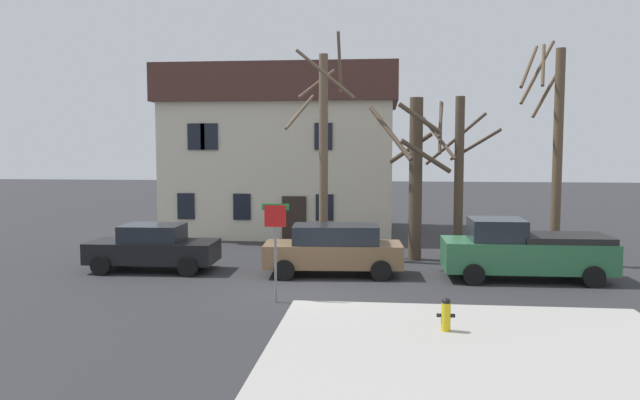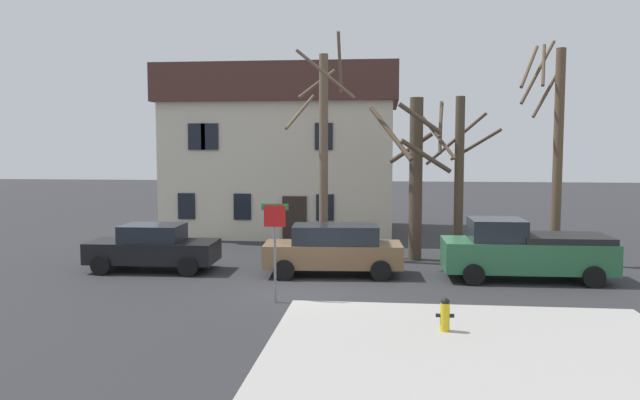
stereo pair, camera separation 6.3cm
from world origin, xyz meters
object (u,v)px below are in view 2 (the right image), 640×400
(tree_bare_near, at_px, (323,148))
(tree_bare_mid, at_px, (415,173))
(fire_hydrant, at_px, (445,314))
(car_black_sedan, at_px, (153,247))
(pickup_truck_green, at_px, (524,251))
(tree_bare_far, at_px, (457,170))
(street_sign_pole, at_px, (275,234))
(tree_bare_end, at_px, (555,146))
(car_brown_wagon, at_px, (334,249))
(building_main, at_px, (286,150))

(tree_bare_near, xyz_separation_m, tree_bare_mid, (3.51, -0.05, -0.96))
(tree_bare_near, bearing_deg, fire_hydrant, -68.69)
(car_black_sedan, distance_m, pickup_truck_green, 12.63)
(tree_bare_near, height_order, tree_bare_far, tree_bare_near)
(tree_bare_far, bearing_deg, fire_hydrant, -97.65)
(tree_bare_far, xyz_separation_m, street_sign_pole, (-5.76, -7.19, -1.50))
(tree_bare_near, height_order, pickup_truck_green, tree_bare_near)
(tree_bare_far, distance_m, pickup_truck_green, 4.59)
(car_black_sedan, relative_size, pickup_truck_green, 0.83)
(tree_bare_end, xyz_separation_m, car_black_sedan, (-14.28, -2.86, -3.56))
(car_brown_wagon, bearing_deg, street_sign_pole, -108.85)
(building_main, distance_m, pickup_truck_green, 14.98)
(tree_bare_mid, distance_m, street_sign_pole, 8.28)
(car_brown_wagon, height_order, fire_hydrant, car_brown_wagon)
(tree_bare_near, relative_size, tree_bare_end, 1.03)
(pickup_truck_green, height_order, street_sign_pole, street_sign_pole)
(car_black_sedan, height_order, car_brown_wagon, car_brown_wagon)
(car_black_sedan, height_order, pickup_truck_green, pickup_truck_green)
(tree_bare_near, height_order, car_black_sedan, tree_bare_near)
(tree_bare_near, bearing_deg, car_brown_wagon, -78.04)
(building_main, relative_size, tree_bare_near, 1.32)
(tree_bare_near, xyz_separation_m, street_sign_pole, (-0.63, -7.08, -2.36))
(car_brown_wagon, relative_size, fire_hydrant, 6.10)
(tree_bare_far, relative_size, tree_bare_end, 0.74)
(tree_bare_mid, xyz_separation_m, tree_bare_end, (5.09, -0.19, 1.04))
(tree_bare_near, bearing_deg, tree_bare_far, 1.22)
(building_main, bearing_deg, tree_bare_near, -70.54)
(tree_bare_mid, relative_size, car_black_sedan, 1.38)
(tree_bare_far, height_order, car_brown_wagon, tree_bare_far)
(car_black_sedan, bearing_deg, fire_hydrant, -35.00)
(fire_hydrant, bearing_deg, car_brown_wagon, 115.55)
(building_main, relative_size, pickup_truck_green, 2.11)
(tree_bare_mid, bearing_deg, fire_hydrant, -88.30)
(street_sign_pole, bearing_deg, car_brown_wagon, 71.15)
(building_main, height_order, car_black_sedan, building_main)
(tree_bare_near, xyz_separation_m, fire_hydrant, (3.80, -9.74, -3.78))
(building_main, height_order, pickup_truck_green, building_main)
(building_main, height_order, tree_bare_end, tree_bare_end)
(tree_bare_far, height_order, fire_hydrant, tree_bare_far)
(building_main, relative_size, fire_hydrant, 14.64)
(tree_bare_near, height_order, tree_bare_mid, tree_bare_near)
(tree_bare_end, height_order, fire_hydrant, tree_bare_end)
(tree_bare_mid, xyz_separation_m, tree_bare_far, (1.61, 0.16, 0.11))
(car_brown_wagon, distance_m, fire_hydrant, 7.23)
(tree_bare_mid, distance_m, car_black_sedan, 10.01)
(car_brown_wagon, bearing_deg, fire_hydrant, -64.45)
(building_main, xyz_separation_m, street_sign_pole, (2.09, -14.78, -2.21))
(fire_hydrant, bearing_deg, pickup_truck_green, 63.99)
(tree_bare_end, relative_size, car_brown_wagon, 1.77)
(pickup_truck_green, bearing_deg, car_black_sedan, 179.10)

